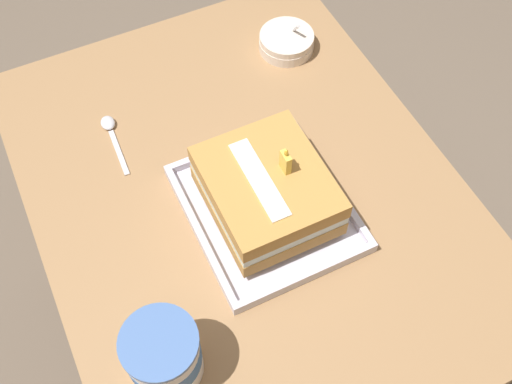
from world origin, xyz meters
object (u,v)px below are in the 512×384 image
at_px(birthday_cake, 267,190).
at_px(bowl_stack, 286,42).
at_px(ice_cream_tub, 163,355).
at_px(foil_tray, 266,209).
at_px(serving_spoon_near_tray, 110,129).

distance_m(birthday_cake, bowl_stack, 0.41).
bearing_deg(ice_cream_tub, foil_tray, 125.65).
relative_size(birthday_cake, serving_spoon_near_tray, 1.51).
bearing_deg(foil_tray, ice_cream_tub, -54.35).
bearing_deg(ice_cream_tub, birthday_cake, 125.65).
bearing_deg(bowl_stack, ice_cream_tub, -41.92).
bearing_deg(bowl_stack, serving_spoon_near_tray, -82.98).
xyz_separation_m(bowl_stack, ice_cream_tub, (0.54, -0.48, 0.04)).
distance_m(foil_tray, serving_spoon_near_tray, 0.35).
xyz_separation_m(foil_tray, birthday_cake, (0.00, 0.00, 0.06)).
bearing_deg(birthday_cake, ice_cream_tub, -54.35).
bearing_deg(foil_tray, bowl_stack, 147.80).
distance_m(foil_tray, birthday_cake, 0.06).
bearing_deg(foil_tray, serving_spoon_near_tray, -146.93).
bearing_deg(birthday_cake, foil_tray, -90.00).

